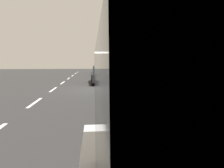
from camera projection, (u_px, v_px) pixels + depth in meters
ground at (96, 89)px, 13.45m from camera, size 70.40×70.40×0.00m
sidewalk at (148, 87)px, 13.79m from camera, size 3.68×44.00×0.15m
curb_edge at (121, 88)px, 13.61m from camera, size 0.16×44.00×0.15m
lane_stripe_centre at (53, 89)px, 13.27m from camera, size 0.14×44.20×0.01m
lane_stripe_bike_edge at (100, 89)px, 13.48m from camera, size 0.12×44.00×0.01m
building_facade at (177, 55)px, 13.72m from camera, size 0.50×44.00×4.76m
parked_sedan_black_second at (102, 75)px, 16.80m from camera, size 1.91×4.43×1.52m
parked_sedan_dark_blue_mid at (99, 69)px, 29.30m from camera, size 1.98×4.47×1.52m
bicycle_at_curb at (134, 104)px, 7.09m from camera, size 1.21×1.31×0.76m
cyclist_with_backpack at (143, 90)px, 6.58m from camera, size 0.55×0.53×1.62m
street_tree_mid_block at (141, 28)px, 12.06m from camera, size 3.27×3.27×5.20m
street_tree_far_end at (113, 50)px, 29.51m from camera, size 2.53×2.53×4.70m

